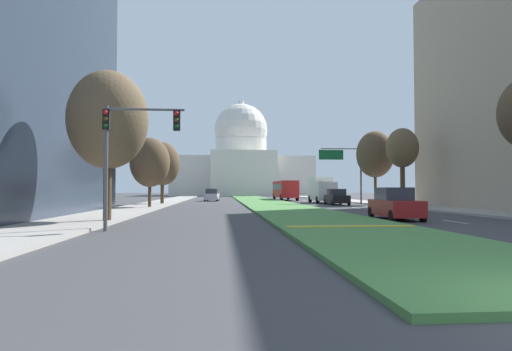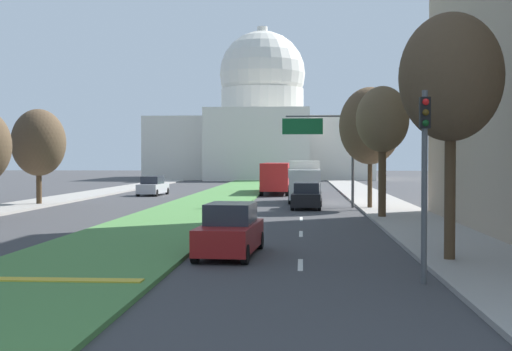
{
  "view_description": "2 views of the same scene",
  "coord_description": "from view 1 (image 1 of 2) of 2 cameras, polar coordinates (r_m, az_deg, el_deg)",
  "views": [
    {
      "loc": [
        -5.45,
        -5.27,
        1.73
      ],
      "look_at": [
        0.19,
        63.2,
        3.92
      ],
      "focal_mm": 29.78,
      "sensor_mm": 36.0,
      "label": 1
    },
    {
      "loc": [
        6.91,
        -5.21,
        3.37
      ],
      "look_at": [
        2.11,
        65.23,
        1.62
      ],
      "focal_mm": 47.59,
      "sensor_mm": 36.0,
      "label": 2
    }
  ],
  "objects": [
    {
      "name": "capitol_building",
      "position": [
        116.96,
        -2.03,
        1.52
      ],
      "size": [
        36.48,
        29.52,
        26.15
      ],
      "color": "silver",
      "rests_on": "ground_plane"
    },
    {
      "name": "lane_dashes_right",
      "position": [
        44.62,
        11.34,
        -4.01
      ],
      "size": [
        0.16,
        42.75,
        0.01
      ],
      "color": "silver",
      "rests_on": "ground_plane"
    },
    {
      "name": "sidewalk_left",
      "position": [
        50.65,
        -12.95,
        -3.65
      ],
      "size": [
        4.0,
        100.89,
        0.15
      ],
      "primitive_type": "cube",
      "color": "#9E9991",
      "rests_on": "ground_plane"
    },
    {
      "name": "ground_plane",
      "position": [
        61.58,
        0.37,
        -3.44
      ],
      "size": [
        260.0,
        260.0,
        0.0
      ],
      "primitive_type": "plane",
      "color": "#3D3D3F"
    },
    {
      "name": "sedan_midblock",
      "position": [
        47.56,
        10.77,
        -2.89
      ],
      "size": [
        2.16,
        4.74,
        1.74
      ],
      "color": "black",
      "rests_on": "ground_plane"
    },
    {
      "name": "overhead_guide_sign",
      "position": [
        49.11,
        11.97,
        1.58
      ],
      "size": [
        4.96,
        0.2,
        6.5
      ],
      "color": "#515456",
      "rests_on": "ground_plane"
    },
    {
      "name": "traffic_light_near_left",
      "position": [
        18.44,
        -16.93,
        4.69
      ],
      "size": [
        3.34,
        0.35,
        5.2
      ],
      "color": "#515456",
      "rests_on": "ground_plane"
    },
    {
      "name": "street_tree_left_far",
      "position": [
        47.88,
        -12.46,
        1.55
      ],
      "size": [
        3.83,
        3.83,
        6.92
      ],
      "color": "#4C3823",
      "rests_on": "ground_plane"
    },
    {
      "name": "grass_median",
      "position": [
        56.0,
        0.88,
        -3.52
      ],
      "size": [
        6.06,
        100.89,
        0.14
      ],
      "primitive_type": "cube",
      "color": "#4C8442",
      "rests_on": "ground_plane"
    },
    {
      "name": "street_tree_left_near",
      "position": [
        23.12,
        -19.24,
        7.02
      ],
      "size": [
        4.03,
        4.03,
        7.79
      ],
      "color": "#4C3823",
      "rests_on": "ground_plane"
    },
    {
      "name": "sedan_lead_stopped",
      "position": [
        25.46,
        18.13,
        -3.73
      ],
      "size": [
        2.12,
        4.78,
        1.82
      ],
      "color": "maroon",
      "rests_on": "ground_plane"
    },
    {
      "name": "street_tree_right_mid",
      "position": [
        41.81,
        19.05,
        3.42
      ],
      "size": [
        2.94,
        2.94,
        7.4
      ],
      "color": "#4C3823",
      "rests_on": "ground_plane"
    },
    {
      "name": "city_bus",
      "position": [
        65.87,
        3.9,
        -1.79
      ],
      "size": [
        2.62,
        11.0,
        2.95
      ],
      "color": "#B21E1E",
      "rests_on": "ground_plane"
    },
    {
      "name": "median_curb_nose",
      "position": [
        18.42,
        12.62,
        -6.67
      ],
      "size": [
        5.45,
        0.5,
        0.04
      ],
      "primitive_type": "cube",
      "color": "gold",
      "rests_on": "grass_median"
    },
    {
      "name": "street_tree_left_mid",
      "position": [
        38.84,
        -14.06,
        1.72
      ],
      "size": [
        3.52,
        3.52,
        6.3
      ],
      "color": "#4C3823",
      "rests_on": "ground_plane"
    },
    {
      "name": "sedan_distant",
      "position": [
        61.37,
        -5.94,
        -2.66
      ],
      "size": [
        2.15,
        4.79,
        1.77
      ],
      "color": "#BCBCC1",
      "rests_on": "ground_plane"
    },
    {
      "name": "box_truck_delivery",
      "position": [
        53.75,
        8.8,
        -1.86
      ],
      "size": [
        2.4,
        6.4,
        3.2
      ],
      "color": "silver",
      "rests_on": "ground_plane"
    },
    {
      "name": "sidewalk_right",
      "position": [
        53.32,
        15.22,
        -3.54
      ],
      "size": [
        4.0,
        100.89,
        0.15
      ],
      "primitive_type": "cube",
      "color": "#9E9991",
      "rests_on": "ground_plane"
    },
    {
      "name": "street_tree_right_far",
      "position": [
        48.29,
        15.71,
        2.75
      ],
      "size": [
        4.07,
        4.07,
        8.08
      ],
      "color": "#4C3823",
      "rests_on": "ground_plane"
    }
  ]
}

